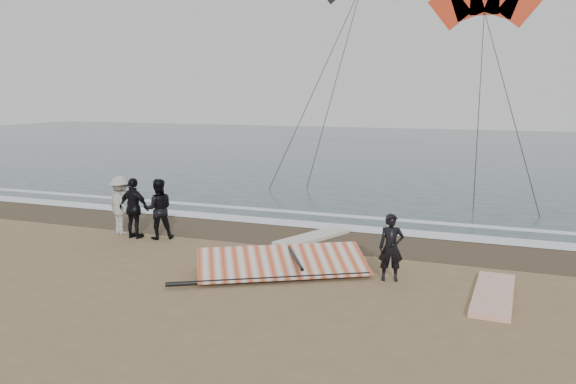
{
  "coord_description": "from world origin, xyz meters",
  "views": [
    {
      "loc": [
        4.01,
        -11.06,
        4.22
      ],
      "look_at": [
        -1.27,
        3.0,
        1.6
      ],
      "focal_mm": 35.0,
      "sensor_mm": 36.0,
      "label": 1
    }
  ],
  "objects_px": {
    "sail_rig": "(282,264)",
    "board_cream": "(312,237)",
    "man_main": "(391,247)",
    "board_white": "(494,294)"
  },
  "relations": [
    {
      "from": "board_white",
      "to": "board_cream",
      "type": "relative_size",
      "value": 1.04
    },
    {
      "from": "man_main",
      "to": "board_cream",
      "type": "distance_m",
      "value": 4.12
    },
    {
      "from": "sail_rig",
      "to": "man_main",
      "type": "bearing_deg",
      "value": 6.33
    },
    {
      "from": "board_white",
      "to": "man_main",
      "type": "bearing_deg",
      "value": 174.94
    },
    {
      "from": "man_main",
      "to": "board_cream",
      "type": "bearing_deg",
      "value": 119.46
    },
    {
      "from": "board_white",
      "to": "board_cream",
      "type": "bearing_deg",
      "value": 150.39
    },
    {
      "from": "sail_rig",
      "to": "board_cream",
      "type": "bearing_deg",
      "value": 95.1
    },
    {
      "from": "man_main",
      "to": "board_cream",
      "type": "height_order",
      "value": "man_main"
    },
    {
      "from": "man_main",
      "to": "board_white",
      "type": "height_order",
      "value": "man_main"
    },
    {
      "from": "man_main",
      "to": "sail_rig",
      "type": "relative_size",
      "value": 0.37
    }
  ]
}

